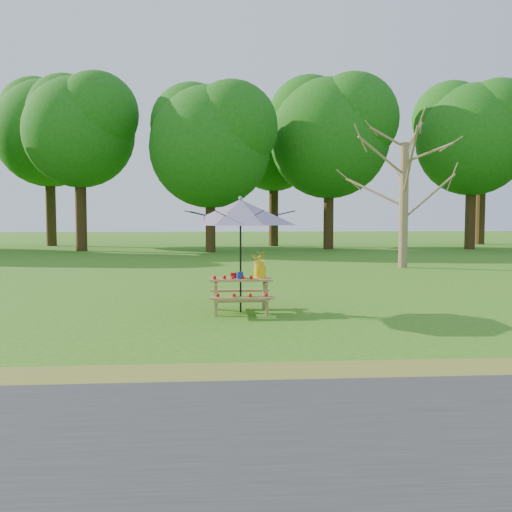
{
  "coord_description": "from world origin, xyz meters",
  "views": [
    {
      "loc": [
        3.25,
        -9.34,
        1.87
      ],
      "look_at": [
        4.06,
        1.65,
        1.1
      ],
      "focal_mm": 40.0,
      "sensor_mm": 36.0,
      "label": 1
    }
  ],
  "objects": [
    {
      "name": "flower_bucket",
      "position": [
        4.15,
        1.73,
        0.95
      ],
      "size": [
        0.4,
        0.38,
        0.52
      ],
      "color": "yellow",
      "rests_on": "picnic_table"
    },
    {
      "name": "produce_bins",
      "position": [
        3.7,
        1.65,
        0.72
      ],
      "size": [
        0.24,
        0.4,
        0.13
      ],
      "color": "#AF0E0F",
      "rests_on": "picnic_table"
    },
    {
      "name": "patio_umbrella",
      "position": [
        3.76,
        1.65,
        1.95
      ],
      "size": [
        2.86,
        2.86,
        2.26
      ],
      "color": "black",
      "rests_on": "ground"
    },
    {
      "name": "treeline",
      "position": [
        0.0,
        22.0,
        8.0
      ],
      "size": [
        60.0,
        12.0,
        16.0
      ],
      "primitive_type": null,
      "color": "#1A5E10",
      "rests_on": "ground"
    },
    {
      "name": "ground",
      "position": [
        0.0,
        0.0,
        0.0
      ],
      "size": [
        120.0,
        120.0,
        0.0
      ],
      "primitive_type": "plane",
      "color": "#386E15",
      "rests_on": "ground"
    },
    {
      "name": "tomatoes_row",
      "position": [
        3.61,
        1.47,
        0.71
      ],
      "size": [
        0.77,
        0.13,
        0.07
      ],
      "primitive_type": null,
      "color": "red",
      "rests_on": "picnic_table"
    },
    {
      "name": "bare_tree",
      "position": [
        10.13,
        10.95,
        6.36
      ],
      "size": [
        5.52,
        5.52,
        10.48
      ],
      "color": "#7F6145",
      "rests_on": "ground"
    },
    {
      "name": "picnic_table",
      "position": [
        3.76,
        1.65,
        0.33
      ],
      "size": [
        1.2,
        1.32,
        0.67
      ],
      "color": "olive",
      "rests_on": "ground"
    }
  ]
}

